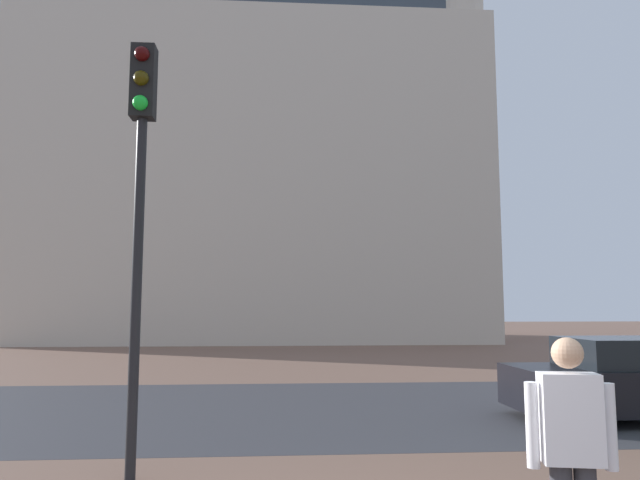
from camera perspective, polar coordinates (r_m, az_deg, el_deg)
name	(u,v)px	position (r m, az deg, el deg)	size (l,w,h in m)	color
ground_plane	(305,392)	(13.95, -1.42, -14.45)	(120.00, 120.00, 0.00)	brown
street_asphalt_strip	(311,408)	(11.81, -0.91, -15.91)	(120.00, 7.25, 0.00)	#38383D
landmark_building	(256,164)	(36.59, -6.19, 7.29)	(25.99, 12.50, 33.93)	beige
person_skater	(571,448)	(4.71, 23.11, -18.04)	(0.60, 0.35, 1.73)	#333338
traffic_light_pole	(140,172)	(7.31, -16.99, 6.29)	(0.28, 0.34, 5.08)	black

